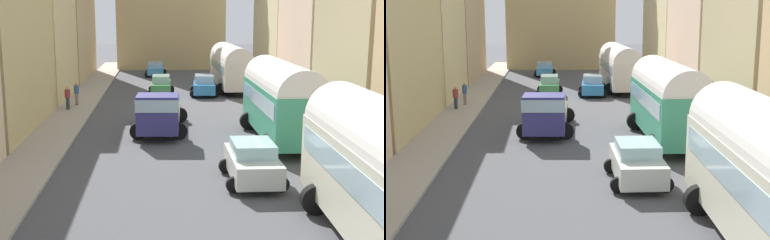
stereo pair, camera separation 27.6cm
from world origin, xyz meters
TOP-DOWN VIEW (x-y plane):
  - ground_plane at (0.00, 27.00)m, footprint 154.00×154.00m
  - sidewalk_left at (-7.25, 27.00)m, footprint 2.50×70.00m
  - sidewalk_right at (7.25, 27.00)m, footprint 2.50×70.00m
  - building_left_3 at (-11.44, 33.56)m, footprint 6.47×9.89m
  - building_left_4 at (-11.09, 45.82)m, footprint 5.18×13.59m
  - building_right_2 at (10.91, 21.76)m, footprint 5.30×9.10m
  - building_right_3 at (10.54, 31.68)m, footprint 4.48×9.78m
  - building_right_4 at (11.27, 42.35)m, footprint 5.53×11.12m
  - distant_church at (-0.00, 56.68)m, footprint 12.57×7.43m
  - parked_bus_1 at (4.72, 18.79)m, footprint 3.39×8.79m
  - parked_bus_2 at (4.63, 37.20)m, footprint 3.38×9.70m
  - cargo_truck_0 at (-1.54, 20.70)m, footprint 3.29×7.46m
  - car_0 at (-1.35, 34.66)m, footprint 2.20×3.96m
  - car_1 at (-1.83, 47.74)m, footprint 2.30×4.17m
  - car_2 at (2.06, 12.15)m, footprint 2.40×3.95m
  - car_3 at (2.12, 34.31)m, footprint 2.50×4.15m
  - pedestrian_0 at (-7.71, 27.94)m, footprint 0.38×0.38m
  - pedestrian_2 at (-7.35, 29.60)m, footprint 0.36×0.36m

SIDE VIEW (x-z plane):
  - ground_plane at x=0.00m, z-range 0.00..0.00m
  - sidewalk_left at x=-7.25m, z-range 0.00..0.14m
  - sidewalk_right at x=7.25m, z-range 0.00..0.14m
  - car_1 at x=-1.83m, z-range 0.02..1.47m
  - car_0 at x=-1.35m, z-range 0.00..1.60m
  - car_3 at x=2.12m, z-range -0.01..1.65m
  - car_2 at x=2.06m, z-range 0.00..1.64m
  - pedestrian_0 at x=-7.71m, z-range 0.11..1.80m
  - pedestrian_2 at x=-7.35m, z-range 0.13..1.88m
  - cargo_truck_0 at x=-1.54m, z-range 0.01..2.44m
  - parked_bus_2 at x=4.63m, z-range 0.19..4.06m
  - parked_bus_1 at x=4.72m, z-range 0.20..4.34m
  - building_right_2 at x=10.91m, z-range 0.03..9.66m
  - building_left_3 at x=-11.44m, z-range 0.03..10.36m
  - building_right_4 at x=11.27m, z-range 0.00..12.42m
  - building_right_3 at x=10.54m, z-range 0.02..12.82m
  - building_left_4 at x=-11.09m, z-range 0.00..13.98m
  - distant_church at x=0.00m, z-range -2.97..17.04m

